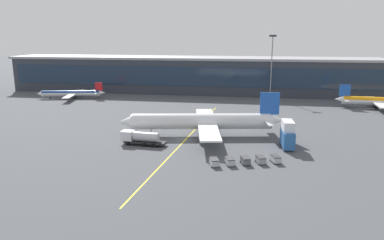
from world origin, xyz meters
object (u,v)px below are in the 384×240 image
catering_lift (288,135)px  baggage_cart_4 (276,159)px  baggage_cart_0 (214,162)px  commuter_jet_far (71,93)px  baggage_cart_1 (230,161)px  fuel_tanker (140,138)px  baggage_cart_3 (261,160)px  commuter_jet_near (380,101)px  main_airliner (202,121)px  baggage_cart_2 (245,160)px

catering_lift → baggage_cart_4: bearing=-106.6°
baggage_cart_0 → commuter_jet_far: size_ratio=0.11×
baggage_cart_1 → commuter_jet_far: bearing=135.6°
baggage_cart_0 → baggage_cart_1: bearing=17.9°
fuel_tanker → baggage_cart_3: 29.05m
catering_lift → baggage_cart_4: size_ratio=2.32×
baggage_cart_0 → commuter_jet_near: 84.61m
main_airliner → commuter_jet_far: (-60.55, 46.83, -1.55)m
fuel_tanker → baggage_cart_4: fuel_tanker is taller
commuter_jet_far → commuter_jet_near: commuter_jet_near is taller
main_airliner → baggage_cart_0: (5.39, -21.81, -2.99)m
baggage_cart_2 → commuter_jet_far: size_ratio=0.11×
baggage_cart_0 → baggage_cart_3: bearing=17.9°
main_airliner → baggage_cart_3: main_airliner is taller
catering_lift → baggage_cart_0: bearing=-136.3°
catering_lift → baggage_cart_1: (-12.35, -13.74, -2.28)m
commuter_jet_near → catering_lift: bearing=-125.1°
main_airliner → baggage_cart_4: (17.57, -17.88, -2.99)m
main_airliner → commuter_jet_near: main_airliner is taller
baggage_cart_1 → commuter_jet_far: size_ratio=0.11×
fuel_tanker → commuter_jet_far: (-47.24, 57.41, 0.48)m
fuel_tanker → commuter_jet_near: bearing=38.1°
baggage_cart_1 → commuter_jet_near: size_ratio=0.10×
main_airliner → baggage_cart_2: 23.12m
main_airliner → baggage_cart_1: main_airliner is taller
fuel_tanker → commuter_jet_near: 89.86m
baggage_cart_1 → baggage_cart_2: size_ratio=1.00×
catering_lift → baggage_cart_2: (-9.31, -12.75, -2.28)m
baggage_cart_0 → commuter_jet_far: commuter_jet_far is taller
fuel_tanker → baggage_cart_0: fuel_tanker is taller
catering_lift → commuter_jet_far: (-81.33, 53.92, -0.84)m
fuel_tanker → catering_lift: size_ratio=1.58×
main_airliner → baggage_cart_1: 22.67m
fuel_tanker → baggage_cart_2: fuel_tanker is taller
catering_lift → baggage_cart_0: (-15.40, -14.72, -2.28)m
main_airliner → commuter_jet_near: (57.35, 44.93, -1.10)m
main_airliner → fuel_tanker: bearing=-141.5°
catering_lift → baggage_cart_2: catering_lift is taller
fuel_tanker → commuter_jet_near: commuter_jet_near is taller
commuter_jet_near → main_airliner: bearing=-141.9°
baggage_cart_0 → baggage_cart_2: 6.40m
main_airliner → commuter_jet_far: main_airliner is taller
baggage_cart_2 → commuter_jet_far: commuter_jet_far is taller
fuel_tanker → baggage_cart_3: size_ratio=3.66×
baggage_cart_3 → commuter_jet_far: 99.76m
fuel_tanker → baggage_cart_3: (27.83, -8.29, -0.96)m
fuel_tanker → baggage_cart_3: bearing=-16.6°
fuel_tanker → baggage_cart_1: fuel_tanker is taller
main_airliner → baggage_cart_2: bearing=-60.0°
catering_lift → baggage_cart_4: catering_lift is taller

